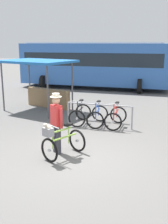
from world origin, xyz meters
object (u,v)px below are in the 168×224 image
racked_bike_blue (98,116)px  person_with_featured_bike (57,121)px  bus_distant (94,63)px  racked_bike_black (80,114)px  featured_bicycle (60,141)px  market_stall (42,80)px  racked_bike_red (116,117)px

racked_bike_blue → person_with_featured_bike: size_ratio=0.68×
bus_distant → racked_bike_black: bearing=-74.4°
featured_bicycle → racked_bike_blue: bearing=90.6°
racked_bike_blue → market_stall: market_stall is taller
racked_bike_blue → bus_distant: bus_distant is taller
featured_bicycle → market_stall: 5.97m
racked_bike_black → market_stall: size_ratio=0.35×
racked_bike_black → racked_bike_red: same height
racked_bike_red → featured_bicycle: featured_bicycle is taller
racked_bike_red → featured_bicycle: bearing=-101.3°
racked_bike_red → person_with_featured_bike: person_with_featured_bike is taller
person_with_featured_bike → bus_distant: 11.71m
racked_bike_blue → featured_bicycle: (0.03, -3.28, 0.12)m
racked_bike_black → featured_bicycle: featured_bicycle is taller
racked_bike_blue → market_stall: bearing=153.7°
featured_bicycle → person_with_featured_bike: 0.61m
racked_bike_red → bus_distant: bearing=114.3°
racked_bike_red → person_with_featured_bike: size_ratio=0.67×
racked_bike_black → featured_bicycle: bearing=-77.3°
racked_bike_red → person_with_featured_bike: (-0.92, -3.03, 0.58)m
racked_bike_black → bus_distant: bus_distant is taller
person_with_featured_bike → market_stall: bearing=123.5°
market_stall → person_with_featured_bike: bearing=-56.5°
racked_bike_black → market_stall: 3.21m
featured_bicycle → market_stall: size_ratio=0.36×
racked_bike_black → person_with_featured_bike: person_with_featured_bike is taller
featured_bicycle → bus_distant: size_ratio=0.12×
person_with_featured_bike → market_stall: (-3.04, 4.60, 0.45)m
featured_bicycle → bus_distant: bearing=104.8°
featured_bicycle → person_with_featured_bike: size_ratio=0.73×
racked_bike_black → featured_bicycle: (0.73, -3.25, 0.12)m
featured_bicycle → person_with_featured_bike: (-0.25, 0.30, 0.46)m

